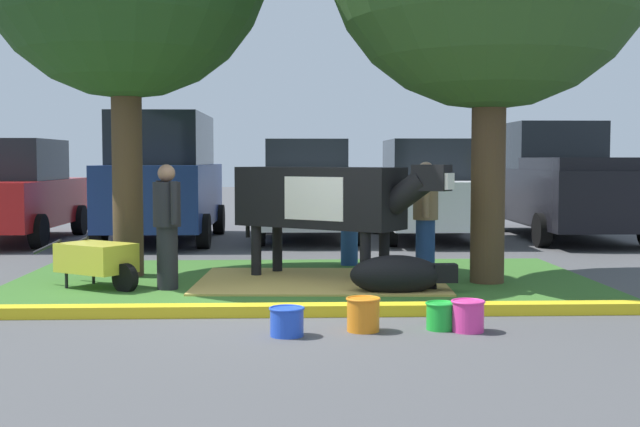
{
  "coord_description": "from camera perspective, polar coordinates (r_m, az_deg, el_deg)",
  "views": [
    {
      "loc": [
        0.1,
        -9.05,
        1.63
      ],
      "look_at": [
        0.56,
        2.16,
        0.9
      ],
      "focal_mm": 47.0,
      "sensor_mm": 36.0,
      "label": 1
    }
  ],
  "objects": [
    {
      "name": "curb_yellow",
      "position": [
        8.78,
        -0.83,
        -6.58
      ],
      "size": [
        8.92,
        0.24,
        0.12
      ],
      "primitive_type": "cube",
      "color": "yellow",
      "rests_on": "ground"
    },
    {
      "name": "hay_bedding",
      "position": [
        11.04,
        0.06,
        -4.64
      ],
      "size": [
        3.32,
        2.57,
        0.04
      ],
      "primitive_type": "cube",
      "rotation": [
        0.0,
        0.0,
        -0.05
      ],
      "color": "tan",
      "rests_on": "ground"
    },
    {
      "name": "cow_holstein",
      "position": [
        11.08,
        0.37,
        1.03
      ],
      "size": [
        2.75,
        2.15,
        1.56
      ],
      "color": "black",
      "rests_on": "ground"
    },
    {
      "name": "person_handler",
      "position": [
        11.41,
        7.2,
        -0.21
      ],
      "size": [
        0.34,
        0.52,
        1.59
      ],
      "color": "#23478C",
      "rests_on": "ground"
    },
    {
      "name": "sedan_red",
      "position": [
        17.6,
        -20.1,
        1.4
      ],
      "size": [
        2.06,
        4.42,
        2.02
      ],
      "color": "red",
      "rests_on": "ground"
    },
    {
      "name": "pickup_truck_black",
      "position": [
        18.01,
        16.3,
        1.94
      ],
      "size": [
        2.27,
        5.43,
        2.42
      ],
      "color": "black",
      "rests_on": "ground"
    },
    {
      "name": "ground_plane",
      "position": [
        9.2,
        -2.93,
        -6.5
      ],
      "size": [
        80.0,
        80.0,
        0.0
      ],
      "primitive_type": "plane",
      "color": "#4C4C4F"
    },
    {
      "name": "bucket_orange",
      "position": [
        7.99,
        2.96,
        -6.83
      ],
      "size": [
        0.33,
        0.33,
        0.32
      ],
      "color": "orange",
      "rests_on": "ground"
    },
    {
      "name": "hatchback_white",
      "position": [
        17.11,
        7.29,
        1.53
      ],
      "size": [
        2.06,
        4.42,
        2.02
      ],
      "color": "silver",
      "rests_on": "ground"
    },
    {
      "name": "suv_black",
      "position": [
        16.93,
        -10.6,
        2.44
      ],
      "size": [
        2.17,
        4.62,
        2.52
      ],
      "color": "navy",
      "rests_on": "ground"
    },
    {
      "name": "bucket_pink",
      "position": [
        8.09,
        10.04,
        -6.83
      ],
      "size": [
        0.32,
        0.32,
        0.3
      ],
      "color": "#EA3893",
      "rests_on": "ground"
    },
    {
      "name": "grass_island",
      "position": [
        11.19,
        -1.16,
        -4.6
      ],
      "size": [
        7.72,
        4.57,
        0.02
      ],
      "primitive_type": "cube",
      "color": "#386B28",
      "rests_on": "ground"
    },
    {
      "name": "person_visitor_near",
      "position": [
        10.5,
        -10.38,
        -0.67
      ],
      "size": [
        0.34,
        0.46,
        1.57
      ],
      "color": "black",
      "rests_on": "ground"
    },
    {
      "name": "sedan_silver",
      "position": [
        17.08,
        -0.94,
        1.56
      ],
      "size": [
        2.06,
        4.42,
        2.02
      ],
      "color": "silver",
      "rests_on": "ground"
    },
    {
      "name": "wheelbarrow",
      "position": [
        10.83,
        -14.9,
        -3.0
      ],
      "size": [
        1.47,
        1.23,
        0.63
      ],
      "color": "gold",
      "rests_on": "ground"
    },
    {
      "name": "bucket_blue",
      "position": [
        7.78,
        -2.27,
        -7.32
      ],
      "size": [
        0.33,
        0.33,
        0.27
      ],
      "color": "blue",
      "rests_on": "ground"
    },
    {
      "name": "person_visitor_far",
      "position": [
        12.7,
        2.02,
        -0.01
      ],
      "size": [
        0.53,
        0.34,
        1.51
      ],
      "color": "#23478C",
      "rests_on": "ground"
    },
    {
      "name": "calf_lying",
      "position": [
        10.13,
        5.36,
        -4.19
      ],
      "size": [
        1.3,
        0.48,
        0.48
      ],
      "color": "black",
      "rests_on": "ground"
    },
    {
      "name": "bucket_green",
      "position": [
        8.14,
        8.22,
        -6.87
      ],
      "size": [
        0.3,
        0.3,
        0.27
      ],
      "color": "green",
      "rests_on": "ground"
    }
  ]
}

